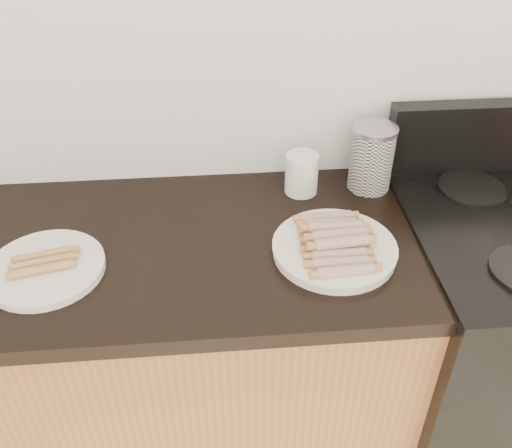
{
  "coord_description": "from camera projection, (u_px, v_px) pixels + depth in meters",
  "views": [
    {
      "loc": [
        -0.09,
        0.6,
        1.77
      ],
      "look_at": [
        0.0,
        1.62,
        1.0
      ],
      "focal_mm": 40.0,
      "sensor_mm": 36.0,
      "label": 1
    }
  ],
  "objects": [
    {
      "name": "plain_sausages",
      "position": [
        43.0,
        262.0,
        1.28
      ],
      "size": [
        0.13,
        0.1,
        0.02
      ],
      "rotation": [
        0.0,
        0.0,
        0.23
      ],
      "color": "#CC7251",
      "rests_on": "side_plate"
    },
    {
      "name": "canister",
      "position": [
        372.0,
        158.0,
        1.53
      ],
      "size": [
        0.12,
        0.12,
        0.18
      ],
      "rotation": [
        0.0,
        0.0,
        -0.15
      ],
      "color": "silver",
      "rests_on": "counter_slab"
    },
    {
      "name": "burner_far_left",
      "position": [
        472.0,
        188.0,
        1.55
      ],
      "size": [
        0.18,
        0.18,
        0.01
      ],
      "primitive_type": "cylinder",
      "color": "black",
      "rests_on": "stove"
    },
    {
      "name": "side_plate",
      "position": [
        45.0,
        268.0,
        1.29
      ],
      "size": [
        0.28,
        0.28,
        0.02
      ],
      "primitive_type": "cylinder",
      "rotation": [
        0.0,
        0.0,
        0.05
      ],
      "color": "white",
      "rests_on": "counter_slab"
    },
    {
      "name": "cabinet_base",
      "position": [
        9.0,
        382.0,
        1.63
      ],
      "size": [
        2.2,
        0.59,
        0.86
      ],
      "primitive_type": "cube",
      "color": "#9F582D",
      "rests_on": "floor"
    },
    {
      "name": "hotdog_pile",
      "position": [
        335.0,
        240.0,
        1.33
      ],
      "size": [
        0.13,
        0.23,
        0.05
      ],
      "rotation": [
        0.0,
        0.0,
        0.01
      ],
      "color": "maroon",
      "rests_on": "main_plate"
    },
    {
      "name": "mug",
      "position": [
        302.0,
        174.0,
        1.53
      ],
      "size": [
        0.09,
        0.09,
        0.11
      ],
      "primitive_type": "cylinder",
      "rotation": [
        0.0,
        0.0,
        -0.04
      ],
      "color": "white",
      "rests_on": "counter_slab"
    },
    {
      "name": "main_plate",
      "position": [
        334.0,
        250.0,
        1.35
      ],
      "size": [
        0.38,
        0.38,
        0.02
      ],
      "primitive_type": "cylinder",
      "rotation": [
        0.0,
        0.0,
        -0.39
      ],
      "color": "white",
      "rests_on": "counter_slab"
    },
    {
      "name": "wall_back",
      "position": [
        242.0,
        34.0,
        1.4
      ],
      "size": [
        4.0,
        0.04,
        2.6
      ],
      "primitive_type": "cube",
      "color": "silver",
      "rests_on": "ground"
    }
  ]
}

